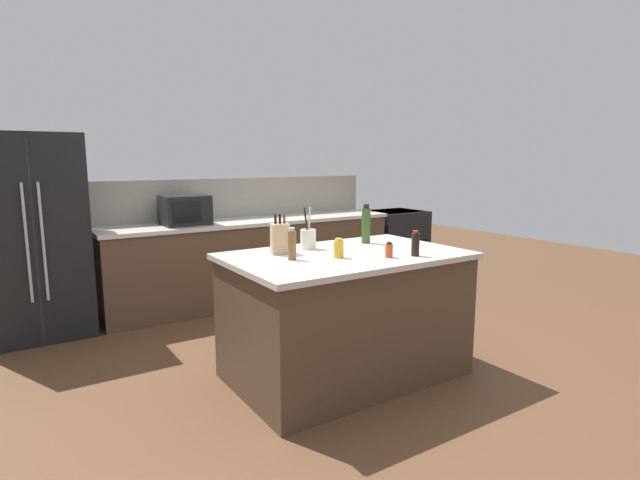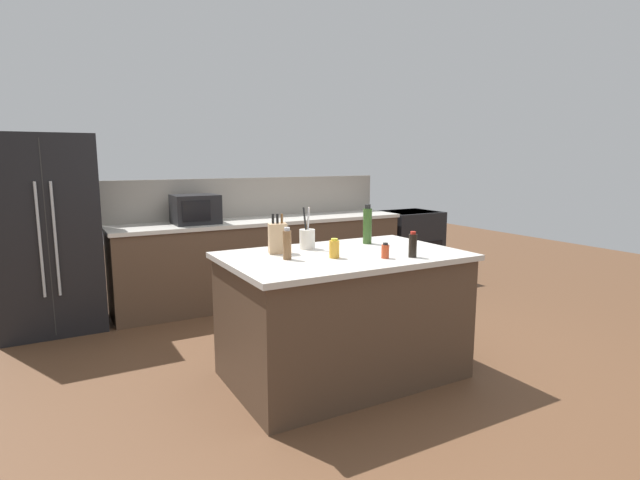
{
  "view_description": "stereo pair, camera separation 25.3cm",
  "coord_description": "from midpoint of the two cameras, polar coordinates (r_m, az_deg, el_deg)",
  "views": [
    {
      "loc": [
        -2.11,
        -2.91,
        1.63
      ],
      "look_at": [
        0.0,
        0.35,
        0.99
      ],
      "focal_mm": 28.0,
      "sensor_mm": 36.0,
      "label": 1
    },
    {
      "loc": [
        -1.89,
        -3.04,
        1.63
      ],
      "look_at": [
        0.0,
        0.35,
        0.99
      ],
      "focal_mm": 28.0,
      "sensor_mm": 36.0,
      "label": 2
    }
  ],
  "objects": [
    {
      "name": "wall_backsplash",
      "position": [
        5.97,
        -10.18,
        4.79
      ],
      "size": [
        3.34,
        0.03,
        0.46
      ],
      "primitive_type": "cube",
      "color": "gray",
      "rests_on": "back_counter_run"
    },
    {
      "name": "soy_sauce_bottle",
      "position": [
        3.58,
        8.88,
        -0.47
      ],
      "size": [
        0.06,
        0.06,
        0.18
      ],
      "color": "black",
      "rests_on": "kitchen_island"
    },
    {
      "name": "range_oven",
      "position": [
        6.9,
        7.44,
        -0.43
      ],
      "size": [
        0.76,
        0.65,
        0.92
      ],
      "color": "black",
      "rests_on": "ground_plane"
    },
    {
      "name": "pepper_grinder",
      "position": [
        3.42,
        -5.34,
        -0.55
      ],
      "size": [
        0.06,
        0.06,
        0.22
      ],
      "color": "brown",
      "rests_on": "kitchen_island"
    },
    {
      "name": "utensil_crock",
      "position": [
        3.82,
        -3.26,
        0.18
      ],
      "size": [
        0.12,
        0.12,
        0.32
      ],
      "color": "beige",
      "rests_on": "kitchen_island"
    },
    {
      "name": "knife_block",
      "position": [
        3.64,
        -6.57,
        0.18
      ],
      "size": [
        0.15,
        0.13,
        0.29
      ],
      "rotation": [
        0.0,
        0.0,
        -0.29
      ],
      "color": "tan",
      "rests_on": "kitchen_island"
    },
    {
      "name": "refrigerator",
      "position": [
        5.27,
        -31.25,
        0.3
      ],
      "size": [
        0.9,
        0.75,
        1.85
      ],
      "color": "black",
      "rests_on": "ground_plane"
    },
    {
      "name": "olive_oil_bottle",
      "position": [
        4.08,
        3.51,
        1.74
      ],
      "size": [
        0.07,
        0.07,
        0.32
      ],
      "color": "#2D4C1E",
      "rests_on": "kitchen_island"
    },
    {
      "name": "back_counter_run",
      "position": [
        5.78,
        -8.76,
        -2.31
      ],
      "size": [
        3.38,
        0.66,
        0.94
      ],
      "color": "#4C3828",
      "rests_on": "ground_plane"
    },
    {
      "name": "ground_plane",
      "position": [
        3.94,
        0.96,
        -15.09
      ],
      "size": [
        14.0,
        14.0,
        0.0
      ],
      "primitive_type": "plane",
      "color": "brown"
    },
    {
      "name": "spice_jar_paprika",
      "position": [
        3.51,
        5.85,
        -1.19
      ],
      "size": [
        0.05,
        0.05,
        0.11
      ],
      "color": "#B73D1E",
      "rests_on": "kitchen_island"
    },
    {
      "name": "kitchen_island",
      "position": [
        3.77,
        0.98,
        -8.54
      ],
      "size": [
        1.72,
        1.09,
        0.94
      ],
      "color": "#4C3828",
      "rests_on": "ground_plane"
    },
    {
      "name": "microwave",
      "position": [
        5.42,
        -16.48,
        3.29
      ],
      "size": [
        0.47,
        0.39,
        0.31
      ],
      "color": "black",
      "rests_on": "back_counter_run"
    },
    {
      "name": "honey_jar",
      "position": [
        3.48,
        0.05,
        -1.0
      ],
      "size": [
        0.07,
        0.07,
        0.14
      ],
      "color": "gold",
      "rests_on": "kitchen_island"
    }
  ]
}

